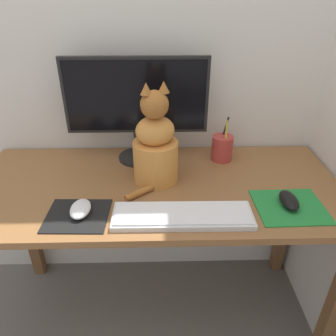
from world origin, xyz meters
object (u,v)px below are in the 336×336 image
computer_mouse_left (80,209)px  cat (155,146)px  computer_mouse_right (289,200)px  monitor (136,103)px  keyboard (183,215)px  pen_cup (222,148)px

computer_mouse_left → cat: bearing=40.4°
computer_mouse_left → computer_mouse_right: bearing=2.3°
computer_mouse_left → computer_mouse_right: (0.68, 0.03, 0.00)m
monitor → computer_mouse_left: 0.47m
keyboard → cat: cat is taller
keyboard → cat: size_ratio=1.19×
monitor → pen_cup: (0.35, -0.02, -0.19)m
keyboard → pen_cup: bearing=64.8°
computer_mouse_right → cat: size_ratio=0.30×
computer_mouse_right → cat: (-0.44, 0.18, 0.12)m
monitor → computer_mouse_left: size_ratio=5.35×
monitor → keyboard: 0.49m
pen_cup → computer_mouse_right: bearing=-62.6°
cat → pen_cup: (0.27, 0.15, -0.09)m
cat → keyboard: bearing=-87.9°
computer_mouse_left → cat: 0.34m
computer_mouse_right → computer_mouse_left: bearing=-177.7°
cat → pen_cup: 0.32m
monitor → computer_mouse_right: bearing=-33.8°
monitor → computer_mouse_right: (0.52, -0.35, -0.22)m
computer_mouse_left → computer_mouse_right: computer_mouse_right is taller
monitor → computer_mouse_right: 0.66m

